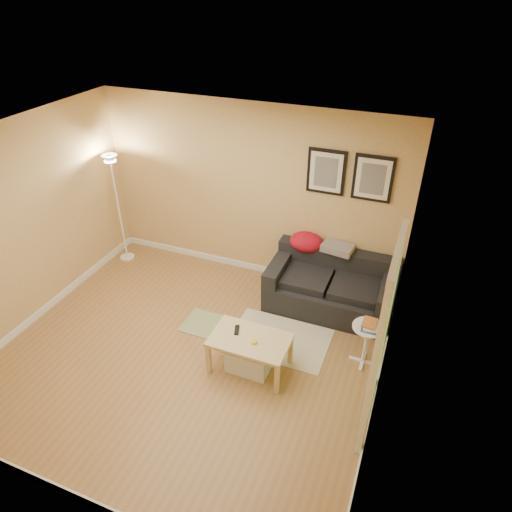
% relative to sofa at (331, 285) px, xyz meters
% --- Properties ---
extents(floor, '(4.50, 4.50, 0.00)m').
position_rel_sofa_xyz_m(floor, '(-1.38, -1.53, -0.38)').
color(floor, '#9B7242').
rests_on(floor, ground).
extents(ceiling, '(4.50, 4.50, 0.00)m').
position_rel_sofa_xyz_m(ceiling, '(-1.38, -1.53, 2.23)').
color(ceiling, white).
rests_on(ceiling, wall_back).
extents(wall_back, '(4.50, 0.00, 4.50)m').
position_rel_sofa_xyz_m(wall_back, '(-1.38, 0.47, 0.92)').
color(wall_back, '#DBB370').
rests_on(wall_back, ground).
extents(wall_front, '(4.50, 0.00, 4.50)m').
position_rel_sofa_xyz_m(wall_front, '(-1.38, -3.53, 0.92)').
color(wall_front, '#DBB370').
rests_on(wall_front, ground).
extents(wall_left, '(0.00, 4.00, 4.00)m').
position_rel_sofa_xyz_m(wall_left, '(-3.63, -1.53, 0.92)').
color(wall_left, '#DBB370').
rests_on(wall_left, ground).
extents(wall_right, '(0.00, 4.00, 4.00)m').
position_rel_sofa_xyz_m(wall_right, '(0.87, -1.53, 0.92)').
color(wall_right, '#DBB370').
rests_on(wall_right, ground).
extents(baseboard_back, '(4.50, 0.02, 0.10)m').
position_rel_sofa_xyz_m(baseboard_back, '(-1.38, 0.46, -0.33)').
color(baseboard_back, white).
rests_on(baseboard_back, ground).
extents(baseboard_front, '(4.50, 0.02, 0.10)m').
position_rel_sofa_xyz_m(baseboard_front, '(-1.38, -3.52, -0.33)').
color(baseboard_front, white).
rests_on(baseboard_front, ground).
extents(baseboard_left, '(0.02, 4.00, 0.10)m').
position_rel_sofa_xyz_m(baseboard_left, '(-3.62, -1.53, -0.33)').
color(baseboard_left, white).
rests_on(baseboard_left, ground).
extents(baseboard_right, '(0.02, 4.00, 0.10)m').
position_rel_sofa_xyz_m(baseboard_right, '(0.86, -1.53, -0.33)').
color(baseboard_right, white).
rests_on(baseboard_right, ground).
extents(sofa, '(1.70, 0.90, 0.75)m').
position_rel_sofa_xyz_m(sofa, '(0.00, 0.00, 0.00)').
color(sofa, black).
rests_on(sofa, ground).
extents(red_throw, '(0.48, 0.36, 0.28)m').
position_rel_sofa_xyz_m(red_throw, '(-0.47, 0.32, 0.40)').
color(red_throw, red).
rests_on(red_throw, sofa).
extents(plaid_throw, '(0.45, 0.32, 0.10)m').
position_rel_sofa_xyz_m(plaid_throw, '(-0.02, 0.31, 0.41)').
color(plaid_throw, tan).
rests_on(plaid_throw, sofa).
extents(framed_print_left, '(0.50, 0.04, 0.60)m').
position_rel_sofa_xyz_m(framed_print_left, '(-0.30, 0.45, 1.43)').
color(framed_print_left, black).
rests_on(framed_print_left, wall_back).
extents(framed_print_right, '(0.50, 0.04, 0.60)m').
position_rel_sofa_xyz_m(framed_print_right, '(0.30, 0.45, 1.43)').
color(framed_print_right, black).
rests_on(framed_print_right, wall_back).
extents(area_rug, '(1.25, 0.85, 0.01)m').
position_rel_sofa_xyz_m(area_rug, '(-0.42, -0.89, -0.37)').
color(area_rug, beige).
rests_on(area_rug, ground).
extents(green_runner, '(0.70, 0.50, 0.01)m').
position_rel_sofa_xyz_m(green_runner, '(-1.37, -0.99, -0.37)').
color(green_runner, '#668C4C').
rests_on(green_runner, ground).
extents(coffee_table, '(0.98, 0.68, 0.45)m').
position_rel_sofa_xyz_m(coffee_table, '(-0.59, -1.47, -0.15)').
color(coffee_table, beige).
rests_on(coffee_table, ground).
extents(remote_control, '(0.10, 0.17, 0.02)m').
position_rel_sofa_xyz_m(remote_control, '(-0.78, -1.40, 0.09)').
color(remote_control, black).
rests_on(remote_control, coffee_table).
extents(tape_roll, '(0.07, 0.07, 0.03)m').
position_rel_sofa_xyz_m(tape_roll, '(-0.52, -1.52, 0.09)').
color(tape_roll, yellow).
rests_on(tape_roll, coffee_table).
extents(storage_bin, '(0.51, 0.37, 0.32)m').
position_rel_sofa_xyz_m(storage_bin, '(-0.59, -1.48, -0.22)').
color(storage_bin, white).
rests_on(storage_bin, ground).
extents(side_table, '(0.37, 0.37, 0.56)m').
position_rel_sofa_xyz_m(side_table, '(0.64, -0.89, -0.09)').
color(side_table, white).
rests_on(side_table, ground).
extents(book_stack, '(0.25, 0.28, 0.07)m').
position_rel_sofa_xyz_m(book_stack, '(0.66, -0.89, 0.22)').
color(book_stack, '#2F468D').
rests_on(book_stack, side_table).
extents(floor_lamp, '(0.23, 0.23, 1.76)m').
position_rel_sofa_xyz_m(floor_lamp, '(-3.38, 0.02, 0.46)').
color(floor_lamp, white).
rests_on(floor_lamp, ground).
extents(doorway, '(0.12, 1.01, 2.13)m').
position_rel_sofa_xyz_m(doorway, '(0.82, -1.68, 0.65)').
color(doorway, white).
rests_on(doorway, ground).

